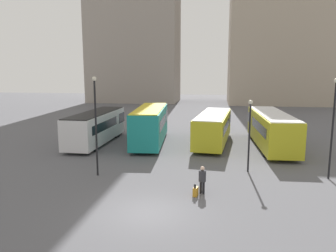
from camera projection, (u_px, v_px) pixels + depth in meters
ground_plane at (148, 212)px, 15.69m from camera, size 160.00×160.00×0.00m
building_block_right at (289, 19)px, 65.49m from camera, size 23.15×13.05×33.83m
bus_0 at (96, 126)px, 30.63m from camera, size 2.61×9.90×2.93m
bus_1 at (150, 124)px, 30.42m from camera, size 3.29×9.87×3.36m
bus_2 at (213, 127)px, 30.24m from camera, size 3.49×9.86×2.86m
bus_3 at (271, 128)px, 28.99m from camera, size 3.10×11.21×3.08m
traveler at (202, 177)px, 17.95m from camera, size 0.47×0.47×1.57m
suitcase at (196, 192)px, 17.73m from camera, size 0.30×0.47×0.72m
lamp_post_0 at (250, 129)px, 21.61m from camera, size 0.28×0.28×4.83m
lamp_post_1 at (333, 122)px, 19.98m from camera, size 0.28×0.28×6.28m
lamp_post_2 at (96, 119)px, 20.69m from camera, size 0.28×0.28×6.36m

